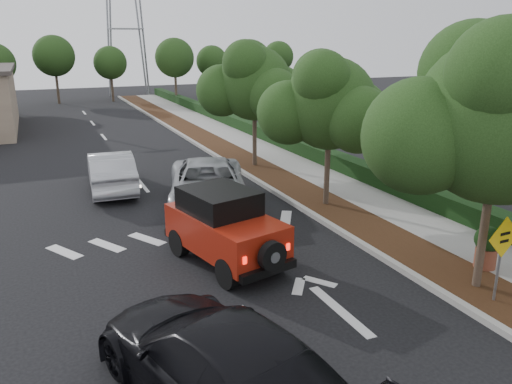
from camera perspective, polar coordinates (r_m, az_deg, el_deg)
ground at (r=10.93m, az=0.42°, el=-15.54°), size 120.00×120.00×0.00m
curb at (r=22.80m, az=-1.45°, el=2.24°), size 0.20×70.00×0.15m
planting_strip at (r=23.19m, az=0.84°, el=2.46°), size 1.80×70.00×0.12m
sidewalk at (r=24.03m, az=4.96°, el=2.91°), size 2.00×70.00×0.12m
hedge at (r=24.64m, az=7.85°, el=3.98°), size 0.80×70.00×0.80m
transmission_tower at (r=57.54m, az=-14.20°, el=10.62°), size 7.00×4.00×28.00m
street_tree_near at (r=13.61m, az=23.78°, el=-10.16°), size 3.80×3.80×5.92m
street_tree_mid at (r=18.56m, az=7.95°, el=-1.64°), size 3.20×3.20×5.32m
street_tree_far at (r=24.09m, az=-0.16°, el=2.87°), size 3.40×3.40×5.62m
red_jeep at (r=13.63m, az=-3.97°, el=-3.86°), size 2.53×4.16×2.04m
silver_suv_ahead at (r=18.17m, az=-5.48°, el=0.78°), size 4.34×6.50×1.66m
black_suv_oncoming at (r=8.59m, az=-4.13°, el=-19.02°), size 3.79×6.14×1.66m
silver_sedan_oncoming at (r=21.04m, az=-16.25°, el=2.33°), size 2.00×4.94×1.59m
speed_hump_sign at (r=12.49m, az=26.31°, el=-5.73°), size 0.97×0.09×2.06m
terracotta_planter at (r=14.39m, az=24.94°, el=-5.29°), size 0.69×0.69×1.20m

